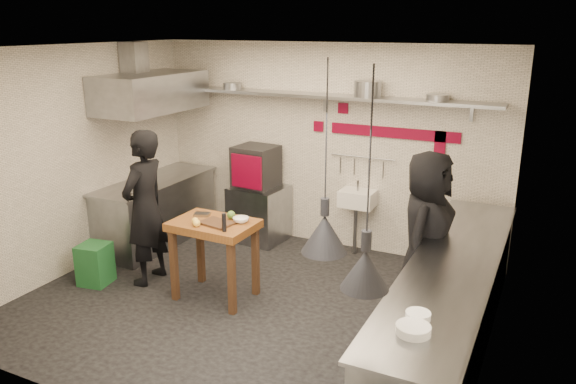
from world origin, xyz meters
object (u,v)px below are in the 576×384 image
at_px(oven_stand, 259,213).
at_px(chef_right, 426,235).
at_px(green_bin, 95,264).
at_px(prep_table, 215,260).
at_px(chef_left, 145,208).
at_px(combi_oven, 256,166).

relative_size(oven_stand, chef_right, 0.44).
bearing_deg(green_bin, chef_right, 15.60).
xyz_separation_m(prep_table, chef_left, (-0.97, 0.00, 0.48)).
bearing_deg(chef_right, combi_oven, 70.64).
bearing_deg(chef_left, chef_right, 99.95).
height_order(oven_stand, combi_oven, combi_oven).
height_order(combi_oven, prep_table, combi_oven).
distance_m(green_bin, prep_table, 1.56).
bearing_deg(prep_table, combi_oven, 105.56).
distance_m(green_bin, chef_left, 0.94).
height_order(green_bin, prep_table, prep_table).
bearing_deg(oven_stand, prep_table, -72.26).
distance_m(chef_left, chef_right, 3.25).
bearing_deg(combi_oven, oven_stand, -18.13).
relative_size(chef_left, chef_right, 1.04).
xyz_separation_m(oven_stand, green_bin, (-1.08, -2.14, -0.15)).
xyz_separation_m(combi_oven, prep_table, (0.47, -1.81, -0.63)).
xyz_separation_m(oven_stand, combi_oven, (-0.05, 0.02, 0.69)).
xyz_separation_m(combi_oven, chef_right, (2.67, -1.12, -0.19)).
relative_size(oven_stand, prep_table, 0.87).
height_order(combi_oven, chef_left, chef_left).
bearing_deg(chef_left, green_bin, -59.21).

